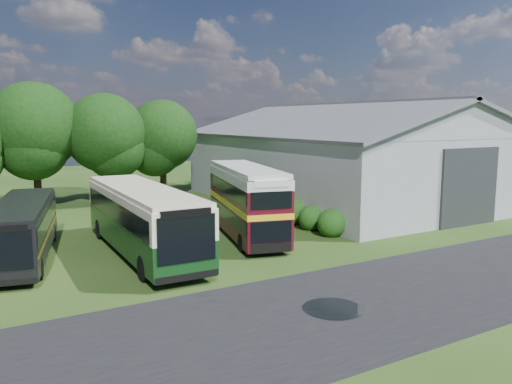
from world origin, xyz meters
TOP-DOWN VIEW (x-y plane):
  - ground at (0.00, 0.00)m, footprint 120.00×120.00m
  - asphalt_road at (3.00, -3.00)m, footprint 60.00×8.00m
  - puddle at (-1.50, -3.00)m, footprint 2.20×2.20m
  - storage_shed at (15.00, 15.98)m, footprint 18.80×24.80m
  - tree_mid at (-8.00, 24.80)m, footprint 6.80×6.80m
  - tree_right_a at (-3.00, 23.80)m, footprint 6.26×6.26m
  - tree_right_b at (2.00, 24.60)m, footprint 5.98×5.98m
  - shrub_front at (5.60, 6.00)m, footprint 1.70×1.70m
  - shrub_mid at (5.60, 8.00)m, footprint 1.60×1.60m
  - shrub_back at (5.60, 10.00)m, footprint 1.80×1.80m
  - bus_green_single at (-5.08, 7.76)m, footprint 3.09×12.37m
  - bus_maroon_double at (1.22, 8.35)m, footprint 4.68×9.84m
  - bus_dark_single at (-10.44, 9.68)m, footprint 4.50×10.52m

SIDE VIEW (x-z plane):
  - ground at x=0.00m, z-range 0.00..0.00m
  - asphalt_road at x=3.00m, z-range -0.01..0.01m
  - puddle at x=-1.50m, z-range -0.01..0.01m
  - shrub_front at x=5.60m, z-range -0.85..0.85m
  - shrub_mid at x=5.60m, z-range -0.80..0.80m
  - shrub_back at x=5.60m, z-range -0.90..0.90m
  - bus_dark_single at x=-10.44m, z-range 0.09..2.92m
  - bus_green_single at x=-5.08m, z-range 0.11..3.51m
  - bus_maroon_double at x=1.22m, z-range 0.00..4.10m
  - storage_shed at x=15.00m, z-range 0.09..8.24m
  - tree_right_b at x=2.00m, z-range 1.21..9.66m
  - tree_right_a at x=-3.00m, z-range 1.27..10.10m
  - tree_mid at x=-8.00m, z-range 1.38..10.98m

